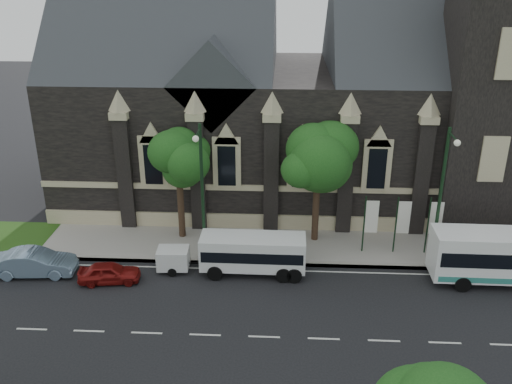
# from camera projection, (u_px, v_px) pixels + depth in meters

# --- Properties ---
(ground) EXTENTS (160.00, 160.00, 0.00)m
(ground) POSITION_uv_depth(u_px,v_px,m) (264.00, 337.00, 27.74)
(ground) COLOR black
(ground) RESTS_ON ground
(sidewalk) EXTENTS (80.00, 5.00, 0.15)m
(sidewalk) POSITION_uv_depth(u_px,v_px,m) (270.00, 246.00, 36.45)
(sidewalk) COLOR gray
(sidewalk) RESTS_ON ground
(museum) EXTENTS (40.00, 17.70, 29.90)m
(museum) POSITION_uv_depth(u_px,v_px,m) (342.00, 95.00, 41.60)
(museum) COLOR black
(museum) RESTS_ON ground
(tree_walk_right) EXTENTS (4.08, 4.08, 7.80)m
(tree_walk_right) POSITION_uv_depth(u_px,v_px,m) (321.00, 159.00, 35.18)
(tree_walk_right) COLOR black
(tree_walk_right) RESTS_ON ground
(tree_walk_left) EXTENTS (3.91, 3.91, 7.64)m
(tree_walk_left) POSITION_uv_depth(u_px,v_px,m) (182.00, 158.00, 35.64)
(tree_walk_left) COLOR black
(tree_walk_left) RESTS_ON ground
(street_lamp_near) EXTENTS (0.36, 1.88, 9.00)m
(street_lamp_near) POSITION_uv_depth(u_px,v_px,m) (442.00, 193.00, 31.80)
(street_lamp_near) COLOR black
(street_lamp_near) RESTS_ON ground
(street_lamp_mid) EXTENTS (0.36, 1.88, 9.00)m
(street_lamp_mid) POSITION_uv_depth(u_px,v_px,m) (202.00, 188.00, 32.47)
(street_lamp_mid) COLOR black
(street_lamp_mid) RESTS_ON ground
(banner_flag_left) EXTENTS (0.90, 0.10, 4.00)m
(banner_flag_left) POSITION_uv_depth(u_px,v_px,m) (369.00, 220.00, 34.79)
(banner_flag_left) COLOR black
(banner_flag_left) RESTS_ON ground
(banner_flag_center) EXTENTS (0.90, 0.10, 4.00)m
(banner_flag_center) POSITION_uv_depth(u_px,v_px,m) (401.00, 221.00, 34.70)
(banner_flag_center) COLOR black
(banner_flag_center) RESTS_ON ground
(banner_flag_right) EXTENTS (0.90, 0.10, 4.00)m
(banner_flag_right) POSITION_uv_depth(u_px,v_px,m) (433.00, 221.00, 34.60)
(banner_flag_right) COLOR black
(banner_flag_right) RESTS_ON ground
(shuttle_bus) EXTENTS (6.29, 2.31, 2.42)m
(shuttle_bus) POSITION_uv_depth(u_px,v_px,m) (253.00, 252.00, 32.94)
(shuttle_bus) COLOR white
(shuttle_bus) RESTS_ON ground
(box_trailer) EXTENTS (2.76, 1.62, 1.46)m
(box_trailer) POSITION_uv_depth(u_px,v_px,m) (173.00, 258.00, 33.40)
(box_trailer) COLOR silver
(box_trailer) RESTS_ON ground
(sedan) EXTENTS (4.94, 2.06, 1.59)m
(sedan) POSITION_uv_depth(u_px,v_px,m) (35.00, 263.00, 32.97)
(sedan) COLOR #7B96B1
(sedan) RESTS_ON ground
(car_far_red) EXTENTS (3.75, 1.92, 1.22)m
(car_far_red) POSITION_uv_depth(u_px,v_px,m) (109.00, 273.00, 32.28)
(car_far_red) COLOR maroon
(car_far_red) RESTS_ON ground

